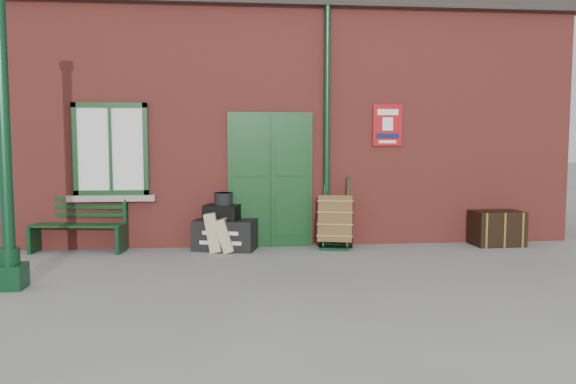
{
  "coord_description": "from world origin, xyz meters",
  "views": [
    {
      "loc": [
        -0.93,
        -7.91,
        1.75
      ],
      "look_at": [
        -0.09,
        0.6,
        1.0
      ],
      "focal_mm": 35.0,
      "sensor_mm": 36.0,
      "label": 1
    }
  ],
  "objects": [
    {
      "name": "canopy_column",
      "position": [
        -3.6,
        -1.0,
        1.41
      ],
      "size": [
        0.34,
        0.34,
        3.61
      ],
      "color": "#0D361C",
      "rests_on": "ground"
    },
    {
      "name": "ground",
      "position": [
        0.0,
        0.0,
        0.0
      ],
      "size": [
        80.0,
        80.0,
        0.0
      ],
      "primitive_type": "plane",
      "color": "gray",
      "rests_on": "ground"
    },
    {
      "name": "suitcase_back",
      "position": [
        -1.24,
        1.14,
        0.32
      ],
      "size": [
        0.32,
        0.47,
        0.64
      ],
      "primitive_type": "cube",
      "rotation": [
        0.0,
        -0.17,
        -0.09
      ],
      "color": "tan",
      "rests_on": "ground"
    },
    {
      "name": "porter_trolley",
      "position": [
        0.77,
        1.23,
        0.45
      ],
      "size": [
        0.69,
        0.72,
        1.16
      ],
      "rotation": [
        0.0,
        0.0,
        -0.24
      ],
      "color": "#0D361C",
      "rests_on": "ground"
    },
    {
      "name": "bench",
      "position": [
        -3.4,
        1.32,
        0.45
      ],
      "size": [
        1.5,
        0.63,
        0.9
      ],
      "rotation": [
        0.0,
        0.0,
        -0.13
      ],
      "color": "#0E3313",
      "rests_on": "ground"
    },
    {
      "name": "dark_trunk",
      "position": [
        3.57,
        1.19,
        0.3
      ],
      "size": [
        0.83,
        0.55,
        0.59
      ],
      "primitive_type": "cube",
      "rotation": [
        0.0,
        0.0,
        0.02
      ],
      "color": "black",
      "rests_on": "ground"
    },
    {
      "name": "houdini_trunk",
      "position": [
        -1.06,
        1.25,
        0.25
      ],
      "size": [
        1.1,
        0.79,
        0.49
      ],
      "primitive_type": "cube",
      "rotation": [
        0.0,
        0.0,
        -0.27
      ],
      "color": "black",
      "rests_on": "ground"
    },
    {
      "name": "hatbox",
      "position": [
        -1.08,
        1.25,
        0.84
      ],
      "size": [
        0.37,
        0.37,
        0.2
      ],
      "primitive_type": "cylinder",
      "rotation": [
        0.0,
        0.0,
        -0.27
      ],
      "color": "black",
      "rests_on": "strongbox"
    },
    {
      "name": "strongbox",
      "position": [
        -1.11,
        1.25,
        0.62
      ],
      "size": [
        0.63,
        0.53,
        0.25
      ],
      "primitive_type": "cube",
      "rotation": [
        0.0,
        0.0,
        -0.27
      ],
      "color": "black",
      "rests_on": "houdini_trunk"
    },
    {
      "name": "suitcase_front",
      "position": [
        -1.06,
        1.04,
        0.28
      ],
      "size": [
        0.34,
        0.43,
        0.56
      ],
      "primitive_type": "cube",
      "rotation": [
        0.0,
        -0.3,
        -0.09
      ],
      "color": "tan",
      "rests_on": "ground"
    },
    {
      "name": "station_building",
      "position": [
        -0.0,
        3.49,
        2.16
      ],
      "size": [
        10.3,
        4.3,
        4.36
      ],
      "color": "#973930",
      "rests_on": "ground"
    }
  ]
}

